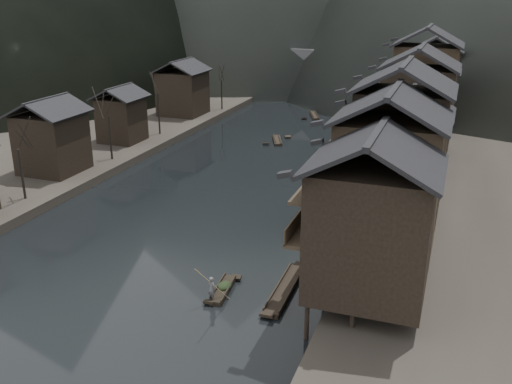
% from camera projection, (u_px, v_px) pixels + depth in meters
% --- Properties ---
extents(water, '(300.00, 300.00, 0.00)m').
position_uv_depth(water, '(178.00, 240.00, 49.08)').
color(water, black).
rests_on(water, ground).
extents(left_bank, '(40.00, 200.00, 1.20)m').
position_uv_depth(left_bank, '(101.00, 112.00, 95.39)').
color(left_bank, '#2D2823').
rests_on(left_bank, ground).
extents(stilt_houses, '(9.00, 67.60, 16.56)m').
position_uv_depth(stilt_houses, '(415.00, 109.00, 57.39)').
color(stilt_houses, black).
rests_on(stilt_houses, ground).
extents(left_houses, '(8.10, 53.20, 8.73)m').
position_uv_depth(left_houses, '(103.00, 112.00, 71.46)').
color(left_houses, black).
rests_on(left_houses, left_bank).
extents(bare_trees, '(4.00, 62.05, 8.00)m').
position_uv_depth(bare_trees, '(108.00, 111.00, 66.31)').
color(bare_trees, black).
rests_on(bare_trees, left_bank).
extents(moored_sampans, '(3.05, 59.65, 0.47)m').
position_uv_depth(moored_sampans, '(359.00, 180.00, 63.63)').
color(moored_sampans, black).
rests_on(moored_sampans, water).
extents(midriver_boats, '(11.93, 30.80, 0.45)m').
position_uv_depth(midriver_boats, '(326.00, 120.00, 91.88)').
color(midriver_boats, black).
rests_on(midriver_boats, water).
extents(stone_bridge, '(40.00, 6.00, 9.00)m').
position_uv_depth(stone_bridge, '(347.00, 70.00, 110.97)').
color(stone_bridge, '#4C4C4F').
rests_on(stone_bridge, ground).
extents(hero_sampan, '(1.38, 4.48, 0.43)m').
position_uv_depth(hero_sampan, '(223.00, 289.00, 40.70)').
color(hero_sampan, black).
rests_on(hero_sampan, water).
extents(cargo_heap, '(0.97, 1.27, 0.58)m').
position_uv_depth(cargo_heap, '(224.00, 282.00, 40.70)').
color(cargo_heap, black).
rests_on(cargo_heap, hero_sampan).
extents(boatman, '(0.76, 0.67, 1.75)m').
position_uv_depth(boatman, '(212.00, 285.00, 39.03)').
color(boatman, '#5B5B5E').
rests_on(boatman, hero_sampan).
extents(bamboo_pole, '(1.96, 2.06, 3.28)m').
position_uv_depth(bamboo_pole, '(213.00, 253.00, 38.10)').
color(bamboo_pole, '#8C7A51').
rests_on(bamboo_pole, boatman).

